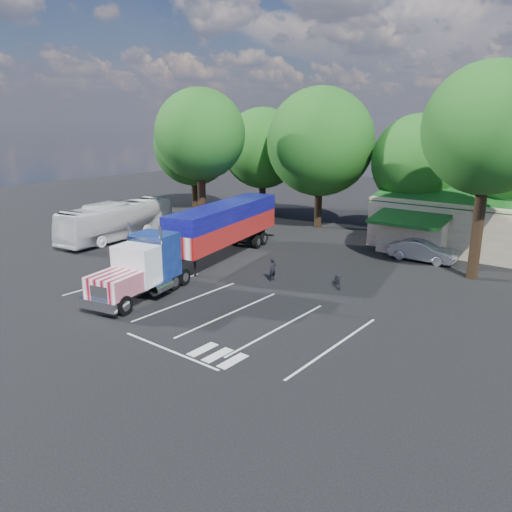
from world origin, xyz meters
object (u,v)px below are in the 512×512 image
Objects in this scene: tour_bus at (117,221)px; silver_sedan at (422,251)px; bicycle at (338,280)px; woman at (273,269)px; semi_truck at (206,233)px.

silver_sedan is (23.40, 9.35, -0.83)m from tour_bus.
bicycle is 0.15× the size of tour_bus.
woman reaches higher than bicycle.
silver_sedan reaches higher than woman.
silver_sedan is (1.90, 8.96, 0.32)m from bicycle.
semi_truck is 11.64× the size of bicycle.
semi_truck is 10.00m from bicycle.
tour_bus is 25.21m from silver_sedan.
bicycle is 9.17m from silver_sedan.
semi_truck reaches higher than woman.
woman is at bearing -11.99° from semi_truck.
tour_bus is (-11.81, 1.18, -0.76)m from semi_truck.
woman is at bearing 162.21° from bicycle.
bicycle is at bearing -68.92° from woman.
semi_truck is at bearing 89.85° from woman.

